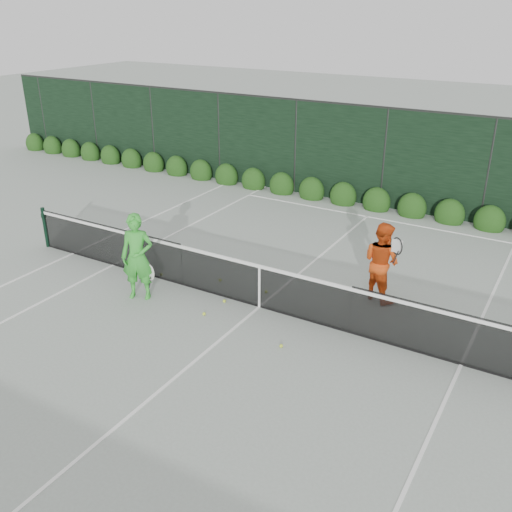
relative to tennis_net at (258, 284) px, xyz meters
The scene contains 8 objects.
ground 0.53m from the tennis_net, ahead, with size 80.00×80.00×0.00m, color gray.
tennis_net is the anchor object (origin of this frame).
player_woman 2.62m from the tennis_net, 159.46° to the right, with size 0.82×0.70×1.89m.
player_man 2.63m from the tennis_net, 38.92° to the left, with size 1.04×0.95×1.74m.
court_lines 0.53m from the tennis_net, ahead, with size 11.03×23.83×0.01m.
windscreen_fence 2.88m from the tennis_net, 89.49° to the right, with size 32.00×21.07×3.06m.
hedge_row 7.16m from the tennis_net, 89.80° to the left, with size 31.66×0.65×0.94m.
tennis_balls 0.92m from the tennis_net, 169.51° to the right, with size 3.92×1.81×0.07m.
Camera 1 is at (5.25, -9.06, 5.85)m, focal length 40.00 mm.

